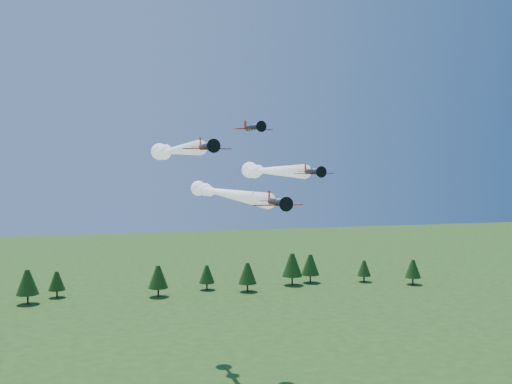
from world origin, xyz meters
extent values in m
cylinder|color=black|center=(1.01, -8.03, 39.37)|extent=(1.32, 5.63, 1.03)
cone|color=black|center=(1.18, -11.28, 39.37)|extent=(1.08, 0.98, 1.03)
cone|color=black|center=(1.21, -11.90, 39.37)|extent=(0.48, 0.49, 0.46)
cylinder|color=black|center=(1.22, -12.08, 39.37)|extent=(2.17, 0.15, 2.17)
cube|color=#BF2900|center=(1.03, -8.44, 39.04)|extent=(7.72, 1.78, 0.12)
cube|color=#BF2900|center=(0.83, -4.36, 39.42)|extent=(3.04, 1.03, 0.07)
cube|color=#BF2900|center=(0.82, -4.25, 40.25)|extent=(0.14, 0.99, 1.50)
ellipsoid|color=#98CFEC|center=(1.06, -8.96, 39.78)|extent=(0.81, 1.28, 0.65)
sphere|color=white|center=(-1.27, 36.85, 39.37)|extent=(2.30, 2.30, 2.30)
sphere|color=white|center=(-1.56, 42.61, 39.37)|extent=(3.00, 3.00, 3.00)
sphere|color=white|center=(-1.85, 48.37, 39.37)|extent=(3.70, 3.70, 3.70)
cylinder|color=black|center=(-8.24, 0.52, 47.97)|extent=(1.66, 5.77, 1.05)
cone|color=black|center=(-7.89, -2.78, 47.97)|extent=(1.15, 1.06, 1.05)
cone|color=black|center=(-7.82, -3.41, 47.97)|extent=(0.51, 0.52, 0.46)
cylinder|color=black|center=(-7.80, -3.59, 47.97)|extent=(2.21, 0.28, 2.21)
cube|color=#BF2900|center=(-8.20, 0.10, 47.63)|extent=(7.91, 2.25, 0.13)
cube|color=#BF2900|center=(-8.64, 4.24, 48.02)|extent=(3.14, 1.22, 0.07)
cube|color=#BF2900|center=(-8.65, 4.35, 48.87)|extent=(0.20, 1.01, 1.53)
ellipsoid|color=#98CFEC|center=(-8.14, -0.42, 48.39)|extent=(0.89, 1.34, 0.66)
sphere|color=white|center=(-11.40, 30.00, 47.97)|extent=(2.30, 2.30, 2.30)
sphere|color=white|center=(-11.79, 33.58, 47.97)|extent=(3.00, 3.00, 3.00)
sphere|color=white|center=(-12.17, 37.17, 47.97)|extent=(3.70, 3.70, 3.70)
cylinder|color=black|center=(9.99, 0.82, 43.90)|extent=(1.18, 4.93, 0.91)
cone|color=black|center=(10.15, -2.03, 43.90)|extent=(0.95, 0.87, 0.91)
cone|color=black|center=(10.18, -2.57, 43.90)|extent=(0.42, 0.43, 0.40)
cylinder|color=black|center=(10.19, -2.72, 43.90)|extent=(1.90, 0.14, 1.90)
cube|color=#BF2900|center=(10.01, 0.46, 43.61)|extent=(6.76, 1.60, 0.11)
cube|color=#BF2900|center=(9.80, 4.03, 43.95)|extent=(2.67, 0.92, 0.06)
cube|color=#BF2900|center=(9.80, 4.12, 44.67)|extent=(0.13, 0.86, 1.31)
ellipsoid|color=#98CFEC|center=(10.03, 0.01, 44.26)|extent=(0.71, 1.12, 0.57)
sphere|color=white|center=(8.36, 29.46, 43.90)|extent=(2.30, 2.30, 2.30)
sphere|color=white|center=(8.16, 33.00, 43.90)|extent=(3.00, 3.00, 3.00)
sphere|color=white|center=(7.96, 36.55, 43.90)|extent=(3.70, 3.70, 3.70)
cylinder|color=black|center=(1.06, 6.88, 51.58)|extent=(1.73, 5.08, 0.92)
cone|color=black|center=(1.54, 4.01, 51.58)|extent=(1.05, 0.97, 0.92)
cone|color=black|center=(1.63, 3.46, 51.58)|extent=(0.47, 0.48, 0.41)
cylinder|color=black|center=(1.65, 3.31, 51.58)|extent=(1.92, 0.36, 1.94)
cube|color=#BF2900|center=(1.12, 6.52, 51.28)|extent=(6.96, 2.36, 0.11)
cube|color=#BF2900|center=(0.52, 10.12, 51.62)|extent=(2.77, 1.22, 0.06)
cube|color=#BF2900|center=(0.50, 10.21, 52.36)|extent=(0.23, 0.88, 1.34)
ellipsoid|color=#98CFEC|center=(1.20, 6.06, 51.95)|extent=(0.84, 1.20, 0.58)
cylinder|color=#382314|center=(72.18, 111.56, 1.16)|extent=(0.60, 0.60, 2.33)
cone|color=#1B3810|center=(72.18, 111.56, 5.32)|extent=(5.32, 5.32, 5.99)
cylinder|color=#382314|center=(87.99, 102.35, 1.31)|extent=(0.60, 0.60, 2.63)
cone|color=#1B3810|center=(87.99, 102.35, 6.01)|extent=(6.01, 6.01, 6.76)
cylinder|color=#382314|center=(-7.31, 106.10, 1.51)|extent=(0.60, 0.60, 3.01)
cone|color=#1B3810|center=(-7.31, 106.10, 6.89)|extent=(6.89, 6.89, 7.75)
cylinder|color=#382314|center=(24.30, 106.19, 1.44)|extent=(0.60, 0.60, 2.88)
cone|color=#1B3810|center=(24.30, 106.19, 6.59)|extent=(6.59, 6.59, 7.41)
cylinder|color=#382314|center=(-40.96, 113.69, 1.25)|extent=(0.60, 0.60, 2.50)
cone|color=#1B3810|center=(-40.96, 113.69, 5.72)|extent=(5.72, 5.72, 6.43)
cylinder|color=#382314|center=(-49.33, 106.15, 1.57)|extent=(0.60, 0.60, 3.14)
cone|color=#1B3810|center=(-49.33, 106.15, 7.19)|extent=(7.19, 7.19, 8.09)
cylinder|color=#382314|center=(10.71, 112.75, 1.25)|extent=(0.60, 0.60, 2.50)
cone|color=#1B3810|center=(10.71, 112.75, 5.71)|extent=(5.71, 5.71, 6.42)
cylinder|color=#382314|center=(43.30, 112.87, 1.68)|extent=(0.60, 0.60, 3.36)
cone|color=#1B3810|center=(43.30, 112.87, 7.67)|extent=(7.67, 7.67, 8.63)
cylinder|color=#382314|center=(51.44, 115.30, 1.52)|extent=(0.60, 0.60, 3.05)
cone|color=#1B3810|center=(51.44, 115.30, 6.96)|extent=(6.96, 6.96, 7.83)
camera|label=1|loc=(-23.57, -90.12, 44.82)|focal=40.00mm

